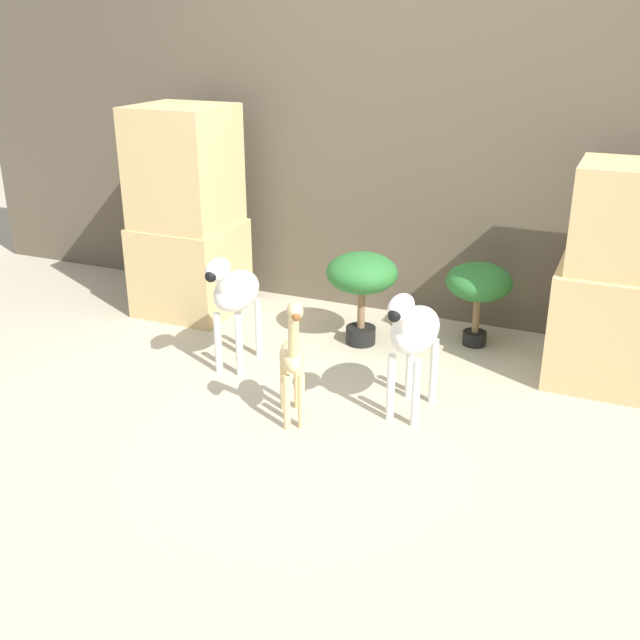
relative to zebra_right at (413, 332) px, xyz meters
name	(u,v)px	position (x,y,z in m)	size (l,w,h in m)	color
ground_plane	(296,428)	(-0.43, -0.34, -0.42)	(14.00, 14.00, 0.00)	#B2A88E
wall_back	(411,135)	(-0.43, 1.27, 0.68)	(6.40, 0.08, 2.20)	brown
rock_pillar_left	(187,216)	(-1.67, 0.76, 0.19)	(0.57, 0.56, 1.26)	tan
rock_pillar_right	(618,285)	(0.81, 0.76, 0.09)	(0.57, 0.56, 1.11)	tan
zebra_right	(413,332)	(0.00, 0.00, 0.00)	(0.22, 0.49, 0.65)	silver
zebra_left	(234,292)	(-1.00, 0.13, 0.00)	(0.23, 0.49, 0.65)	silver
giraffe_figurine	(292,356)	(-0.47, -0.29, -0.08)	(0.28, 0.39, 0.65)	#E0C184
potted_palm_front	(362,278)	(-0.50, 0.68, -0.03)	(0.40, 0.40, 0.53)	black
potted_palm_back	(479,285)	(0.10, 0.92, -0.06)	(0.37, 0.37, 0.48)	black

